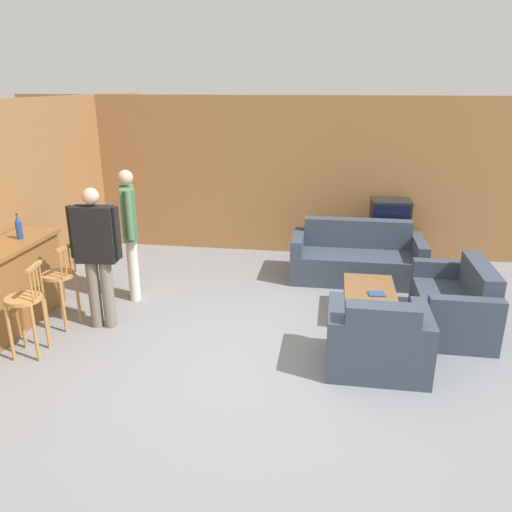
{
  "coord_description": "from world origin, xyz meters",
  "views": [
    {
      "loc": [
        0.76,
        -4.56,
        2.78
      ],
      "look_at": [
        -0.09,
        0.92,
        0.85
      ],
      "focal_mm": 35.0,
      "sensor_mm": 36.0,
      "label": 1
    }
  ],
  "objects_px": {
    "person_by_counter": "(97,251)",
    "armchair_near": "(377,342)",
    "tv_unit": "(387,248)",
    "bottle": "(19,227)",
    "bar_chair_mid": "(60,282)",
    "person_by_window": "(130,228)",
    "couch_far": "(356,259)",
    "coffee_table": "(369,292)",
    "tv": "(390,217)",
    "bar_chair_near": "(26,306)",
    "loveseat_right": "(455,305)",
    "book_on_table": "(377,294)"
  },
  "relations": [
    {
      "from": "person_by_counter",
      "to": "armchair_near",
      "type": "bearing_deg",
      "value": -8.52
    },
    {
      "from": "tv_unit",
      "to": "bottle",
      "type": "bearing_deg",
      "value": -150.12
    },
    {
      "from": "bar_chair_mid",
      "to": "person_by_counter",
      "type": "relative_size",
      "value": 0.61
    },
    {
      "from": "person_by_window",
      "to": "person_by_counter",
      "type": "height_order",
      "value": "person_by_window"
    },
    {
      "from": "bar_chair_mid",
      "to": "couch_far",
      "type": "xyz_separation_m",
      "value": [
        3.52,
        2.11,
        -0.26
      ]
    },
    {
      "from": "tv_unit",
      "to": "couch_far",
      "type": "bearing_deg",
      "value": -124.9
    },
    {
      "from": "coffee_table",
      "to": "person_by_window",
      "type": "xyz_separation_m",
      "value": [
        -3.11,
        0.12,
        0.65
      ]
    },
    {
      "from": "tv",
      "to": "person_by_window",
      "type": "relative_size",
      "value": 0.35
    },
    {
      "from": "bar_chair_near",
      "to": "tv",
      "type": "relative_size",
      "value": 1.7
    },
    {
      "from": "bar_chair_mid",
      "to": "bottle",
      "type": "distance_m",
      "value": 0.84
    },
    {
      "from": "tv",
      "to": "bottle",
      "type": "distance_m",
      "value": 5.31
    },
    {
      "from": "bar_chair_near",
      "to": "loveseat_right",
      "type": "xyz_separation_m",
      "value": [
        4.62,
        1.34,
        -0.26
      ]
    },
    {
      "from": "bottle",
      "to": "armchair_near",
      "type": "bearing_deg",
      "value": -8.35
    },
    {
      "from": "couch_far",
      "to": "loveseat_right",
      "type": "height_order",
      "value": "couch_far"
    },
    {
      "from": "book_on_table",
      "to": "person_by_counter",
      "type": "bearing_deg",
      "value": -170.65
    },
    {
      "from": "loveseat_right",
      "to": "tv_unit",
      "type": "relative_size",
      "value": 1.23
    },
    {
      "from": "bar_chair_near",
      "to": "person_by_window",
      "type": "xyz_separation_m",
      "value": [
        0.52,
        1.61,
        0.42
      ]
    },
    {
      "from": "person_by_window",
      "to": "coffee_table",
      "type": "bearing_deg",
      "value": -2.12
    },
    {
      "from": "bar_chair_near",
      "to": "person_by_window",
      "type": "bearing_deg",
      "value": 72.24
    },
    {
      "from": "bar_chair_mid",
      "to": "person_by_window",
      "type": "height_order",
      "value": "person_by_window"
    },
    {
      "from": "tv",
      "to": "person_by_window",
      "type": "height_order",
      "value": "person_by_window"
    },
    {
      "from": "armchair_near",
      "to": "book_on_table",
      "type": "distance_m",
      "value": 1.01
    },
    {
      "from": "person_by_counter",
      "to": "bar_chair_mid",
      "type": "bearing_deg",
      "value": -172.04
    },
    {
      "from": "armchair_near",
      "to": "loveseat_right",
      "type": "height_order",
      "value": "armchair_near"
    },
    {
      "from": "coffee_table",
      "to": "bottle",
      "type": "relative_size",
      "value": 2.94
    },
    {
      "from": "book_on_table",
      "to": "couch_far",
      "type": "bearing_deg",
      "value": 96.66
    },
    {
      "from": "tv",
      "to": "person_by_counter",
      "type": "relative_size",
      "value": 0.36
    },
    {
      "from": "bar_chair_mid",
      "to": "person_by_window",
      "type": "distance_m",
      "value": 1.14
    },
    {
      "from": "bar_chair_mid",
      "to": "loveseat_right",
      "type": "distance_m",
      "value": 4.67
    },
    {
      "from": "bar_chair_near",
      "to": "couch_far",
      "type": "bearing_deg",
      "value": 38.46
    },
    {
      "from": "bottle",
      "to": "person_by_counter",
      "type": "bearing_deg",
      "value": -7.8
    },
    {
      "from": "person_by_window",
      "to": "bar_chair_near",
      "type": "bearing_deg",
      "value": -107.76
    },
    {
      "from": "couch_far",
      "to": "bar_chair_near",
      "type": "bearing_deg",
      "value": -141.54
    },
    {
      "from": "armchair_near",
      "to": "bar_chair_near",
      "type": "bearing_deg",
      "value": -175.72
    },
    {
      "from": "bar_chair_near",
      "to": "couch_far",
      "type": "xyz_separation_m",
      "value": [
        3.52,
        2.79,
        -0.26
      ]
    },
    {
      "from": "bottle",
      "to": "person_by_window",
      "type": "xyz_separation_m",
      "value": [
        1.08,
        0.72,
        -0.16
      ]
    },
    {
      "from": "bottle",
      "to": "loveseat_right",
      "type": "bearing_deg",
      "value": 5.0
    },
    {
      "from": "bar_chair_mid",
      "to": "tv",
      "type": "relative_size",
      "value": 1.7
    },
    {
      "from": "bottle",
      "to": "tv_unit",
      "type": "bearing_deg",
      "value": 29.88
    },
    {
      "from": "couch_far",
      "to": "bottle",
      "type": "height_order",
      "value": "bottle"
    },
    {
      "from": "bar_chair_mid",
      "to": "person_by_counter",
      "type": "bearing_deg",
      "value": 7.96
    },
    {
      "from": "coffee_table",
      "to": "person_by_counter",
      "type": "bearing_deg",
      "value": -166.68
    },
    {
      "from": "tv",
      "to": "bottle",
      "type": "bearing_deg",
      "value": -150.15
    },
    {
      "from": "bar_chair_mid",
      "to": "tv_unit",
      "type": "bearing_deg",
      "value": 35.23
    },
    {
      "from": "book_on_table",
      "to": "bottle",
      "type": "bearing_deg",
      "value": -174.77
    },
    {
      "from": "coffee_table",
      "to": "tv",
      "type": "height_order",
      "value": "tv"
    },
    {
      "from": "tv_unit",
      "to": "book_on_table",
      "type": "bearing_deg",
      "value": -98.49
    },
    {
      "from": "bar_chair_mid",
      "to": "book_on_table",
      "type": "distance_m",
      "value": 3.74
    },
    {
      "from": "tv",
      "to": "person_by_counter",
      "type": "bearing_deg",
      "value": -142.06
    },
    {
      "from": "tv_unit",
      "to": "armchair_near",
      "type": "bearing_deg",
      "value": -96.89
    }
  ]
}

